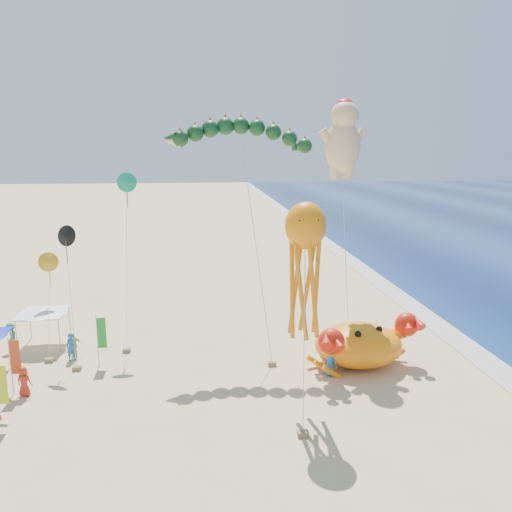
{
  "coord_description": "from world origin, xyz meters",
  "views": [
    {
      "loc": [
        -5.26,
        -27.08,
        12.9
      ],
      "look_at": [
        -2.0,
        2.0,
        6.5
      ],
      "focal_mm": 35.0,
      "sensor_mm": 36.0,
      "label": 1
    }
  ],
  "objects_px": {
    "octopus_kite": "(305,260)",
    "cherub_kite": "(343,137)",
    "crab_inflatable": "(359,343)",
    "canopy_white": "(42,310)",
    "dragon_kite": "(240,139)"
  },
  "relations": [
    {
      "from": "cherub_kite",
      "to": "octopus_kite",
      "type": "distance_m",
      "value": 11.81
    },
    {
      "from": "octopus_kite",
      "to": "cherub_kite",
      "type": "bearing_deg",
      "value": 64.78
    },
    {
      "from": "crab_inflatable",
      "to": "cherub_kite",
      "type": "relative_size",
      "value": 0.45
    },
    {
      "from": "dragon_kite",
      "to": "cherub_kite",
      "type": "xyz_separation_m",
      "value": [
        6.66,
        -0.42,
        0.15
      ]
    },
    {
      "from": "cherub_kite",
      "to": "canopy_white",
      "type": "height_order",
      "value": "cherub_kite"
    },
    {
      "from": "cherub_kite",
      "to": "canopy_white",
      "type": "distance_m",
      "value": 22.67
    },
    {
      "from": "octopus_kite",
      "to": "canopy_white",
      "type": "distance_m",
      "value": 18.83
    },
    {
      "from": "cherub_kite",
      "to": "octopus_kite",
      "type": "relative_size",
      "value": 1.53
    },
    {
      "from": "crab_inflatable",
      "to": "dragon_kite",
      "type": "distance_m",
      "value": 14.76
    },
    {
      "from": "crab_inflatable",
      "to": "octopus_kite",
      "type": "height_order",
      "value": "octopus_kite"
    },
    {
      "from": "crab_inflatable",
      "to": "cherub_kite",
      "type": "bearing_deg",
      "value": 89.51
    },
    {
      "from": "cherub_kite",
      "to": "canopy_white",
      "type": "xyz_separation_m",
      "value": [
        -19.77,
        0.27,
        -11.09
      ]
    },
    {
      "from": "crab_inflatable",
      "to": "canopy_white",
      "type": "relative_size",
      "value": 2.27
    },
    {
      "from": "cherub_kite",
      "to": "octopus_kite",
      "type": "bearing_deg",
      "value": -115.22
    },
    {
      "from": "dragon_kite",
      "to": "octopus_kite",
      "type": "distance_m",
      "value": 11.5
    }
  ]
}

